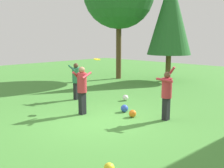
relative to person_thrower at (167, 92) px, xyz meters
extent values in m
plane|color=#478C38|center=(-1.54, -1.66, -0.98)|extent=(40.00, 40.00, 0.00)
cube|color=black|center=(0.00, 0.00, -0.59)|extent=(0.19, 0.22, 0.77)
cylinder|color=#B72D38|center=(0.00, 0.00, 0.12)|extent=(0.34, 0.34, 0.67)
sphere|color=brown|center=(0.00, 0.00, 0.55)|extent=(0.22, 0.22, 0.22)
cylinder|color=#B72D38|center=(0.03, -0.20, 0.41)|extent=(0.58, 0.16, 0.12)
cylinder|color=#B72D38|center=(-0.03, 0.20, 0.57)|extent=(0.38, 0.13, 0.52)
cube|color=black|center=(-4.57, -0.18, -0.59)|extent=(0.19, 0.22, 0.77)
cylinder|color=#2D7551|center=(-4.57, -0.18, 0.12)|extent=(0.34, 0.34, 0.67)
sphere|color=brown|center=(-4.57, -0.18, 0.55)|extent=(0.22, 0.22, 0.22)
cylinder|color=#2D7551|center=(-4.54, 0.02, 0.36)|extent=(0.56, 0.15, 0.28)
cylinder|color=#2D7551|center=(-4.60, -0.38, 0.44)|extent=(0.56, 0.15, 0.27)
cube|color=black|center=(-2.55, -1.52, -0.57)|extent=(0.19, 0.22, 0.81)
cylinder|color=#B72D38|center=(-2.55, -1.52, 0.19)|extent=(0.34, 0.34, 0.70)
sphere|color=#8C6647|center=(-2.55, -1.52, 0.64)|extent=(0.23, 0.23, 0.23)
cylinder|color=#B72D38|center=(-2.74, -1.58, 0.41)|extent=(0.26, 0.54, 0.40)
cylinder|color=#B72D38|center=(-2.37, -1.45, 0.46)|extent=(0.28, 0.59, 0.21)
cylinder|color=yellow|center=(-2.96, -0.40, 0.93)|extent=(0.28, 0.28, 0.06)
sphere|color=orange|center=(-1.01, -0.54, -0.85)|extent=(0.26, 0.26, 0.26)
sphere|color=white|center=(-2.84, 1.17, -0.85)|extent=(0.26, 0.26, 0.26)
sphere|color=yellow|center=(1.17, -3.90, -0.87)|extent=(0.22, 0.22, 0.22)
sphere|color=blue|center=(-1.65, -0.24, -0.84)|extent=(0.28, 0.28, 0.28)
cylinder|color=brown|center=(-4.55, 7.26, 0.55)|extent=(0.33, 0.33, 3.06)
cone|color=#28662D|center=(-4.55, 7.26, 3.15)|extent=(2.75, 2.75, 4.89)
cylinder|color=brown|center=(-7.50, 5.77, 1.13)|extent=(0.35, 0.35, 4.22)
camera|label=1|loc=(4.77, -7.53, 1.77)|focal=43.03mm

